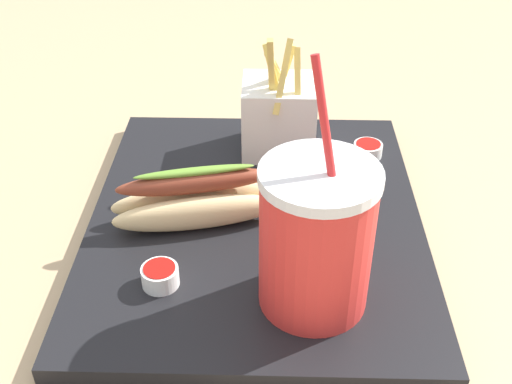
% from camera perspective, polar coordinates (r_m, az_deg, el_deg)
% --- Properties ---
extents(ground_plane, '(2.40, 2.40, 0.02)m').
position_cam_1_polar(ground_plane, '(0.71, 0.00, -3.94)').
color(ground_plane, tan).
extents(food_tray, '(0.43, 0.36, 0.02)m').
position_cam_1_polar(food_tray, '(0.70, 0.00, -2.67)').
color(food_tray, black).
rests_on(food_tray, ground_plane).
extents(soda_cup, '(0.10, 0.10, 0.23)m').
position_cam_1_polar(soda_cup, '(0.55, 5.39, -4.15)').
color(soda_cup, red).
rests_on(soda_cup, food_tray).
extents(fries_basket, '(0.09, 0.09, 0.16)m').
position_cam_1_polar(fries_basket, '(0.79, 2.05, 6.84)').
color(fries_basket, white).
rests_on(fries_basket, food_tray).
extents(hot_dog_1, '(0.09, 0.19, 0.07)m').
position_cam_1_polar(hot_dog_1, '(0.68, -5.35, -0.70)').
color(hot_dog_1, '#E5C689').
rests_on(hot_dog_1, food_tray).
extents(ketchup_cup_1, '(0.04, 0.04, 0.02)m').
position_cam_1_polar(ketchup_cup_1, '(0.61, -8.57, -7.36)').
color(ketchup_cup_1, white).
rests_on(ketchup_cup_1, food_tray).
extents(ketchup_cup_2, '(0.04, 0.04, 0.02)m').
position_cam_1_polar(ketchup_cup_2, '(0.80, 9.96, 3.81)').
color(ketchup_cup_2, white).
rests_on(ketchup_cup_2, food_tray).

